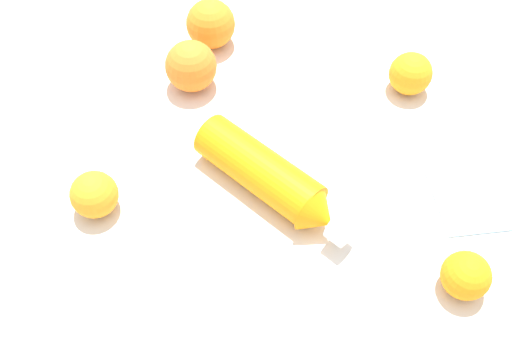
{
  "coord_description": "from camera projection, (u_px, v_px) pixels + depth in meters",
  "views": [
    {
      "loc": [
        0.43,
        -0.26,
        0.68
      ],
      "look_at": [
        0.02,
        -0.0,
        0.03
      ],
      "focal_mm": 40.83,
      "sensor_mm": 36.0,
      "label": 1
    }
  ],
  "objects": [
    {
      "name": "orange_2",
      "position": [
        94.0,
        195.0,
        0.78
      ],
      "size": [
        0.06,
        0.06,
        0.06
      ],
      "primitive_type": "sphere",
      "color": "orange",
      "rests_on": "ground_plane"
    },
    {
      "name": "orange_5",
      "position": [
        211.0,
        24.0,
        0.98
      ],
      "size": [
        0.08,
        0.08,
        0.08
      ],
      "primitive_type": "sphere",
      "color": "orange",
      "rests_on": "ground_plane"
    },
    {
      "name": "orange_0",
      "position": [
        411.0,
        74.0,
        0.92
      ],
      "size": [
        0.07,
        0.07,
        0.07
      ],
      "primitive_type": "sphere",
      "color": "orange",
      "rests_on": "ground_plane"
    },
    {
      "name": "water_bottle",
      "position": [
        268.0,
        179.0,
        0.79
      ],
      "size": [
        0.26,
        0.12,
        0.06
      ],
      "rotation": [
        0.0,
        0.0,
        0.28
      ],
      "color": "orange",
      "rests_on": "ground_plane"
    },
    {
      "name": "orange_1",
      "position": [
        191.0,
        66.0,
        0.92
      ],
      "size": [
        0.08,
        0.08,
        0.08
      ],
      "primitive_type": "sphere",
      "color": "orange",
      "rests_on": "ground_plane"
    },
    {
      "name": "orange_3",
      "position": [
        466.0,
        276.0,
        0.71
      ],
      "size": [
        0.06,
        0.06,
        0.06
      ],
      "primitive_type": "sphere",
      "color": "orange",
      "rests_on": "ground_plane"
    },
    {
      "name": "folded_napkin",
      "position": [
        483.0,
        194.0,
        0.82
      ],
      "size": [
        0.17,
        0.18,
        0.01
      ],
      "primitive_type": "cube",
      "rotation": [
        0.0,
        0.0,
        -0.44
      ],
      "color": "#99BFD8",
      "rests_on": "ground_plane"
    },
    {
      "name": "ground_plane",
      "position": [
        251.0,
        173.0,
        0.84
      ],
      "size": [
        2.4,
        2.4,
        0.0
      ],
      "primitive_type": "plane",
      "color": "silver"
    }
  ]
}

